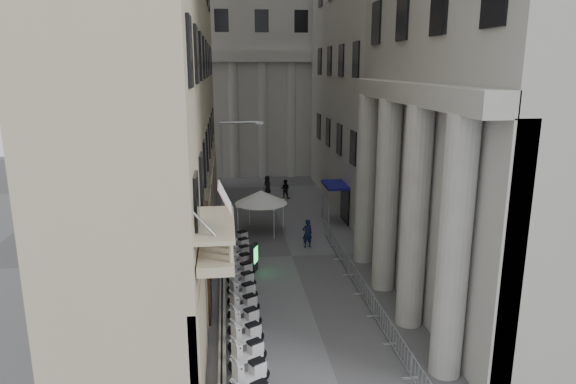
% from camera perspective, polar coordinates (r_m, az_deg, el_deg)
% --- Properties ---
extents(far_building, '(22.00, 10.00, 30.00)m').
position_cam_1_polar(far_building, '(59.05, -3.29, 17.09)').
color(far_building, '#ACAAA2').
rests_on(far_building, ground).
extents(iron_fence, '(0.30, 28.00, 1.40)m').
position_cam_1_polar(iron_fence, '(31.05, -7.25, -8.19)').
color(iron_fence, black).
rests_on(iron_fence, ground).
extents(blue_awning, '(1.60, 3.00, 3.00)m').
position_cam_1_polar(blue_awning, '(39.42, 5.16, -3.33)').
color(blue_awning, navy).
rests_on(blue_awning, ground).
extents(scooter_3, '(1.49, 1.18, 1.50)m').
position_cam_1_polar(scooter_3, '(21.54, -4.42, -18.70)').
color(scooter_3, silver).
rests_on(scooter_3, ground).
extents(scooter_4, '(1.49, 1.18, 1.50)m').
position_cam_1_polar(scooter_4, '(22.74, -4.59, -16.82)').
color(scooter_4, silver).
rests_on(scooter_4, ground).
extents(scooter_5, '(1.49, 1.18, 1.50)m').
position_cam_1_polar(scooter_5, '(23.95, -4.75, -15.12)').
color(scooter_5, silver).
rests_on(scooter_5, ground).
extents(scooter_6, '(1.49, 1.18, 1.50)m').
position_cam_1_polar(scooter_6, '(25.19, -4.88, -13.59)').
color(scooter_6, silver).
rests_on(scooter_6, ground).
extents(scooter_7, '(1.49, 1.18, 1.50)m').
position_cam_1_polar(scooter_7, '(26.44, -5.00, -12.20)').
color(scooter_7, silver).
rests_on(scooter_7, ground).
extents(scooter_8, '(1.49, 1.18, 1.50)m').
position_cam_1_polar(scooter_8, '(27.70, -5.11, -10.94)').
color(scooter_8, silver).
rests_on(scooter_8, ground).
extents(scooter_9, '(1.49, 1.18, 1.50)m').
position_cam_1_polar(scooter_9, '(28.98, -5.20, -9.78)').
color(scooter_9, silver).
rests_on(scooter_9, ground).
extents(scooter_10, '(1.49, 1.18, 1.50)m').
position_cam_1_polar(scooter_10, '(30.27, -5.29, -8.73)').
color(scooter_10, silver).
rests_on(scooter_10, ground).
extents(scooter_11, '(1.49, 1.18, 1.50)m').
position_cam_1_polar(scooter_11, '(31.56, -5.37, -7.76)').
color(scooter_11, silver).
rests_on(scooter_11, ground).
extents(scooter_12, '(1.49, 1.18, 1.50)m').
position_cam_1_polar(scooter_12, '(32.87, -5.45, -6.87)').
color(scooter_12, silver).
rests_on(scooter_12, ground).
extents(scooter_13, '(1.49, 1.18, 1.50)m').
position_cam_1_polar(scooter_13, '(34.18, -5.52, -6.05)').
color(scooter_13, silver).
rests_on(scooter_13, ground).
extents(barrier_1, '(0.60, 2.40, 1.10)m').
position_cam_1_polar(barrier_1, '(22.27, 12.28, -17.83)').
color(barrier_1, '#ACAEB4').
rests_on(barrier_1, ground).
extents(barrier_2, '(0.60, 2.40, 1.10)m').
position_cam_1_polar(barrier_2, '(24.31, 10.31, -14.84)').
color(barrier_2, '#ACAEB4').
rests_on(barrier_2, ground).
extents(barrier_3, '(0.60, 2.40, 1.10)m').
position_cam_1_polar(barrier_3, '(26.44, 8.69, -12.31)').
color(barrier_3, '#ACAEB4').
rests_on(barrier_3, ground).
extents(barrier_4, '(0.60, 2.40, 1.10)m').
position_cam_1_polar(barrier_4, '(28.62, 7.34, -10.15)').
color(barrier_4, '#ACAEB4').
rests_on(barrier_4, ground).
extents(barrier_5, '(0.60, 2.40, 1.10)m').
position_cam_1_polar(barrier_5, '(30.86, 6.20, -8.30)').
color(barrier_5, '#ACAEB4').
rests_on(barrier_5, ground).
extents(barrier_6, '(0.60, 2.40, 1.10)m').
position_cam_1_polar(barrier_6, '(33.13, 5.22, -6.70)').
color(barrier_6, '#ACAEB4').
rests_on(barrier_6, ground).
extents(barrier_7, '(0.60, 2.40, 1.10)m').
position_cam_1_polar(barrier_7, '(35.43, 4.38, -5.30)').
color(barrier_7, '#ACAEB4').
rests_on(barrier_7, ground).
extents(security_tent, '(3.73, 3.73, 3.03)m').
position_cam_1_polar(security_tent, '(36.92, -3.66, -0.40)').
color(security_tent, silver).
rests_on(security_tent, ground).
extents(street_lamp, '(2.71, 0.37, 8.29)m').
position_cam_1_polar(street_lamp, '(32.15, -6.75, 1.82)').
color(street_lamp, '#979A9F').
rests_on(street_lamp, ground).
extents(info_kiosk, '(0.52, 0.81, 1.67)m').
position_cam_1_polar(info_kiosk, '(29.87, -3.81, -7.28)').
color(info_kiosk, black).
rests_on(info_kiosk, ground).
extents(pedestrian_a, '(0.77, 0.60, 1.89)m').
position_cam_1_polar(pedestrian_a, '(33.64, 2.16, -4.62)').
color(pedestrian_a, '#0D1435').
rests_on(pedestrian_a, ground).
extents(pedestrian_b, '(1.01, 0.88, 1.74)m').
position_cam_1_polar(pedestrian_b, '(46.00, -0.34, 0.34)').
color(pedestrian_b, black).
rests_on(pedestrian_b, ground).
extents(pedestrian_c, '(0.99, 0.93, 1.69)m').
position_cam_1_polar(pedestrian_c, '(47.83, -2.31, 0.82)').
color(pedestrian_c, black).
rests_on(pedestrian_c, ground).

